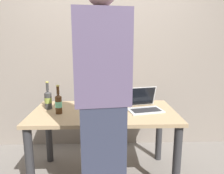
# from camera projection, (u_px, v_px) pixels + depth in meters

# --- Properties ---
(desk) EXTENTS (1.46, 0.77, 0.74)m
(desk) POSITION_uv_depth(u_px,v_px,m) (104.00, 123.00, 2.19)
(desk) COLOR #9E8460
(desk) RESTS_ON ground
(laptop) EXTENTS (0.40, 0.36, 0.23)m
(laptop) POSITION_uv_depth(u_px,v_px,m) (143.00, 104.00, 2.21)
(laptop) COLOR #B7BABC
(laptop) RESTS_ON desk
(beer_bottle_dark) EXTENTS (0.07, 0.07, 0.29)m
(beer_bottle_dark) POSITION_uv_depth(u_px,v_px,m) (48.00, 99.00, 2.22)
(beer_bottle_dark) COLOR #333333
(beer_bottle_dark) RESTS_ON desk
(beer_bottle_amber) EXTENTS (0.07, 0.07, 0.29)m
(beer_bottle_amber) POSITION_uv_depth(u_px,v_px,m) (59.00, 103.00, 2.07)
(beer_bottle_amber) COLOR #472B14
(beer_bottle_amber) RESTS_ON desk
(person_figure) EXTENTS (0.43, 0.32, 1.90)m
(person_figure) POSITION_uv_depth(u_px,v_px,m) (102.00, 105.00, 1.57)
(person_figure) COLOR #2D3347
(person_figure) RESTS_ON ground
(coffee_mug) EXTENTS (0.12, 0.08, 0.10)m
(coffee_mug) POSITION_uv_depth(u_px,v_px,m) (117.00, 108.00, 2.11)
(coffee_mug) COLOR white
(coffee_mug) RESTS_ON desk
(back_wall) EXTENTS (6.00, 0.10, 2.60)m
(back_wall) POSITION_uv_depth(u_px,v_px,m) (104.00, 53.00, 2.86)
(back_wall) COLOR gray
(back_wall) RESTS_ON ground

